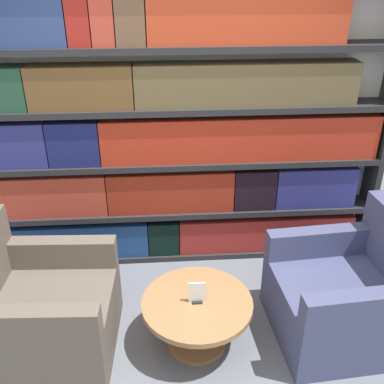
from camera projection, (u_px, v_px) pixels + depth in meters
The scene contains 6 objects.
ground_plane at pixel (183, 369), 3.02m from camera, with size 14.00×14.00×0.00m, color slate.
bookshelf at pixel (170, 137), 3.66m from camera, with size 3.54×0.30×2.31m.
armchair_left at pixel (40, 313), 3.04m from camera, with size 0.93×0.88×0.93m.
armchair_right at pixel (346, 297), 3.18m from camera, with size 0.95×0.90×0.93m.
coffee_table at pixel (197, 313), 3.09m from camera, with size 0.76×0.76×0.39m.
table_sign at pixel (197, 294), 3.01m from camera, with size 0.11×0.06×0.16m.
Camera 1 is at (-0.09, -2.09, 2.48)m, focal length 42.00 mm.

